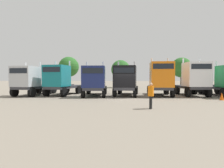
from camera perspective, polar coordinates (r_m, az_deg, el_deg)
name	(u,v)px	position (r m, az deg, el deg)	size (l,w,h in m)	color
ground	(126,99)	(17.88, 4.52, -4.79)	(200.00, 200.00, 0.00)	gray
semi_truck_silver	(29,81)	(22.77, -25.13, 0.99)	(3.21, 6.17, 4.01)	#333338
semi_truck_teal	(60,80)	(21.87, -16.41, 1.21)	(3.48, 6.52, 4.15)	#333338
semi_truck_navy	(95,81)	(19.99, -5.67, 0.95)	(3.00, 6.50, 3.97)	#333338
semi_truck_black	(126,81)	(20.27, 4.46, 1.10)	(3.17, 6.59, 4.03)	#333338
semi_truck_orange	(161,79)	(20.91, 15.48, 1.72)	(2.86, 5.86, 4.45)	#333338
semi_truck_white	(194,79)	(22.29, 24.98, 1.58)	(2.73, 5.93, 4.43)	#333338
visitor_in_hivis	(151,94)	(12.31, 12.44, -3.05)	(0.50, 0.50, 1.79)	black
traffic_cone_near	(222,96)	(19.68, 31.95, -3.42)	(0.36, 0.36, 0.72)	#F2590C
oak_far_left	(69,67)	(38.08, -13.80, 5.40)	(4.17, 4.17, 6.50)	#4C3823
oak_far_centre	(121,70)	(38.02, 2.79, 4.68)	(4.04, 4.04, 5.92)	#4C3823
oak_far_right	(181,68)	(37.79, 21.54, 4.97)	(3.96, 3.96, 6.15)	#4C3823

